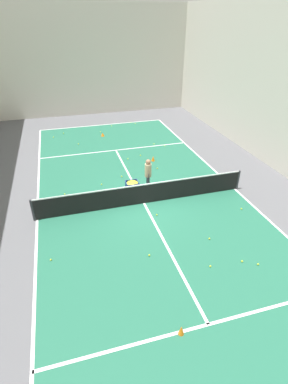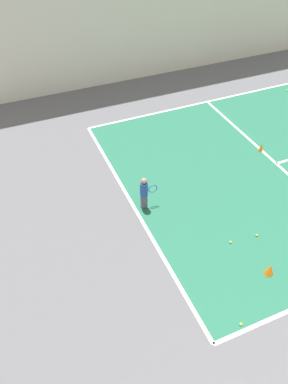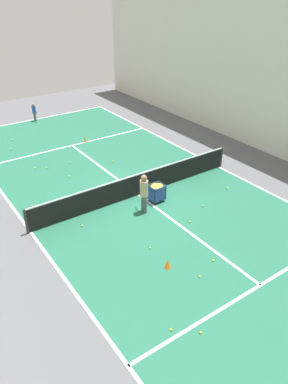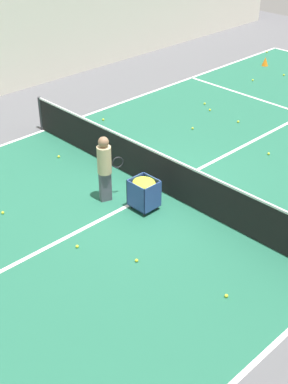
% 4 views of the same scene
% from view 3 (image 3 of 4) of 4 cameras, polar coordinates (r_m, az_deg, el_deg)
% --- Properties ---
extents(ground_plane, '(34.83, 34.83, 0.00)m').
position_cam_3_polar(ground_plane, '(16.12, -0.83, -0.44)').
color(ground_plane, '#5B5B60').
extents(court_playing_area, '(9.58, 24.14, 0.00)m').
position_cam_3_polar(court_playing_area, '(16.12, -0.83, -0.44)').
color(court_playing_area, '#23664C').
rests_on(court_playing_area, ground).
extents(line_baseline_near, '(9.58, 0.10, 0.00)m').
position_cam_3_polar(line_baseline_near, '(26.17, -16.06, 10.63)').
color(line_baseline_near, white).
rests_on(line_baseline_near, ground).
extents(line_sideline_left, '(0.10, 24.14, 0.00)m').
position_cam_3_polar(line_sideline_left, '(18.89, 11.32, 3.77)').
color(line_sideline_left, white).
rests_on(line_sideline_left, ground).
extents(line_sideline_right, '(0.10, 24.14, 0.00)m').
position_cam_3_polar(line_sideline_right, '(14.45, -16.87, -5.89)').
color(line_sideline_right, white).
rests_on(line_sideline_right, ground).
extents(line_service_near, '(9.58, 0.10, 0.00)m').
position_cam_3_polar(line_service_near, '(21.39, -10.91, 6.98)').
color(line_service_near, white).
rests_on(line_service_near, ground).
extents(line_service_far, '(9.58, 0.10, 0.00)m').
position_cam_3_polar(line_service_far, '(12.26, 17.31, -13.39)').
color(line_service_far, white).
rests_on(line_service_far, ground).
extents(line_centre_service, '(0.10, 13.28, 0.00)m').
position_cam_3_polar(line_centre_service, '(16.12, -0.83, -0.43)').
color(line_centre_service, white).
rests_on(line_centre_service, ground).
extents(hall_enclosure_left, '(0.15, 31.13, 8.55)m').
position_cam_3_polar(hall_enclosure_left, '(20.07, 19.85, 17.13)').
color(hall_enclosure_left, silver).
rests_on(hall_enclosure_left, ground).
extents(tennis_net, '(9.88, 0.10, 1.02)m').
position_cam_3_polar(tennis_net, '(15.86, -0.85, 1.21)').
color(tennis_net, '#2D2D33').
rests_on(tennis_net, ground).
extents(player_near_baseline, '(0.25, 0.57, 1.17)m').
position_cam_3_polar(player_near_baseline, '(25.65, -16.41, 11.77)').
color(player_near_baseline, '#4C4C56').
rests_on(player_near_baseline, ground).
extents(coach_at_net, '(0.42, 0.69, 1.64)m').
position_cam_3_polar(coach_at_net, '(14.51, -0.01, 0.14)').
color(coach_at_net, '#4C4C56').
rests_on(coach_at_net, ground).
extents(ball_cart, '(0.59, 0.54, 0.77)m').
position_cam_3_polar(ball_cart, '(15.43, 1.95, 0.37)').
color(ball_cart, '#2D478C').
rests_on(ball_cart, ground).
extents(training_cone_0, '(0.22, 0.22, 0.31)m').
position_cam_3_polar(training_cone_0, '(12.25, 3.64, -10.86)').
color(training_cone_0, orange).
rests_on(training_cone_0, ground).
extents(training_cone_2, '(0.17, 0.17, 0.32)m').
position_cam_3_polar(training_cone_2, '(21.70, -8.94, 7.95)').
color(training_cone_2, orange).
rests_on(training_cone_2, ground).
extents(tennis_ball_1, '(0.07, 0.07, 0.07)m').
position_cam_3_polar(tennis_ball_1, '(12.74, 10.50, -10.24)').
color(tennis_ball_1, yellow).
rests_on(tennis_ball_1, ground).
extents(tennis_ball_2, '(0.07, 0.07, 0.07)m').
position_cam_3_polar(tennis_ball_2, '(19.26, -11.26, 4.41)').
color(tennis_ball_2, yellow).
rests_on(tennis_ball_2, ground).
extents(tennis_ball_3, '(0.07, 0.07, 0.07)m').
position_cam_3_polar(tennis_ball_3, '(15.98, -16.68, -1.98)').
color(tennis_ball_3, yellow).
rests_on(tennis_ball_3, ground).
extents(tennis_ball_5, '(0.07, 0.07, 0.07)m').
position_cam_3_polar(tennis_ball_5, '(18.96, -14.66, 3.56)').
color(tennis_ball_5, yellow).
rests_on(tennis_ball_5, ground).
extents(tennis_ball_7, '(0.07, 0.07, 0.07)m').
position_cam_3_polar(tennis_ball_7, '(22.97, -19.48, 7.50)').
color(tennis_ball_7, yellow).
rests_on(tennis_ball_7, ground).
extents(tennis_ball_8, '(0.07, 0.07, 0.07)m').
position_cam_3_polar(tennis_ball_8, '(14.43, 7.02, -4.53)').
color(tennis_ball_8, yellow).
rests_on(tennis_ball_8, ground).
extents(tennis_ball_10, '(0.07, 0.07, 0.07)m').
position_cam_3_polar(tennis_ball_10, '(10.59, 4.16, -20.18)').
color(tennis_ball_10, yellow).
rests_on(tennis_ball_10, ground).
extents(tennis_ball_11, '(0.07, 0.07, 0.07)m').
position_cam_3_polar(tennis_ball_11, '(13.05, 0.97, -8.53)').
color(tennis_ball_11, yellow).
rests_on(tennis_ball_11, ground).
extents(tennis_ball_12, '(0.07, 0.07, 0.07)m').
position_cam_3_polar(tennis_ball_12, '(19.08, -16.25, 3.50)').
color(tennis_ball_12, yellow).
rests_on(tennis_ball_12, ground).
extents(tennis_ball_13, '(0.07, 0.07, 0.07)m').
position_cam_3_polar(tennis_ball_13, '(23.74, -19.91, 8.13)').
color(tennis_ball_13, yellow).
rests_on(tennis_ball_13, ground).
extents(tennis_ball_15, '(0.07, 0.07, 0.07)m').
position_cam_3_polar(tennis_ball_15, '(20.35, 4.87, 6.31)').
color(tennis_ball_15, yellow).
rests_on(tennis_ball_15, ground).
extents(tennis_ball_16, '(0.07, 0.07, 0.07)m').
position_cam_3_polar(tennis_ball_16, '(21.68, -19.62, 6.16)').
color(tennis_ball_16, yellow).
rests_on(tennis_ball_16, ground).
extents(tennis_ball_17, '(0.07, 0.07, 0.07)m').
position_cam_3_polar(tennis_ball_17, '(19.10, -4.69, 4.68)').
color(tennis_ball_17, yellow).
rests_on(tennis_ball_17, ground).
extents(tennis_ball_18, '(0.07, 0.07, 0.07)m').
position_cam_3_polar(tennis_ball_18, '(10.61, 8.64, -20.40)').
color(tennis_ball_18, yellow).
rests_on(tennis_ball_18, ground).
extents(tennis_ball_20, '(0.07, 0.07, 0.07)m').
position_cam_3_polar(tennis_ball_20, '(14.31, -9.41, -5.08)').
color(tennis_ball_20, yellow).
rests_on(tennis_ball_20, ground).
extents(tennis_ball_21, '(0.07, 0.07, 0.07)m').
position_cam_3_polar(tennis_ball_21, '(15.47, 8.99, -2.11)').
color(tennis_ball_21, yellow).
rests_on(tennis_ball_21, ground).
extents(tennis_ball_22, '(0.07, 0.07, 0.07)m').
position_cam_3_polar(tennis_ball_22, '(12.09, 8.44, -12.64)').
color(tennis_ball_22, yellow).
rests_on(tennis_ball_22, ground).
extents(tennis_ball_23, '(0.07, 0.07, 0.07)m').
position_cam_3_polar(tennis_ball_23, '(16.95, 12.61, 0.55)').
color(tennis_ball_23, yellow).
rests_on(tennis_ball_23, ground).
extents(tennis_ball_26, '(0.07, 0.07, 0.07)m').
position_cam_3_polar(tennis_ball_26, '(16.80, -3.69, 0.98)').
color(tennis_ball_26, yellow).
rests_on(tennis_ball_26, ground).
extents(tennis_ball_27, '(0.07, 0.07, 0.07)m').
position_cam_3_polar(tennis_ball_27, '(17.90, -11.31, 2.35)').
color(tennis_ball_27, yellow).
rests_on(tennis_ball_27, ground).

